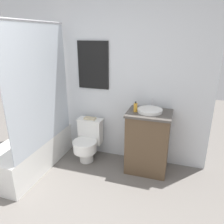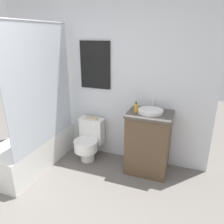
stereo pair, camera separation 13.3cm
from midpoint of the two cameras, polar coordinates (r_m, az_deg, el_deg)
The scene contains 7 objects.
wall_back at distance 3.24m, azimuth -1.62°, elevation 9.49°, with size 3.19×0.07×2.50m.
shower_area at distance 3.38m, azimuth -18.68°, elevation -8.67°, with size 0.58×1.36×1.98m.
toilet at distance 3.35m, azimuth -4.89°, elevation -7.24°, with size 0.37×0.49×0.62m.
vanity at distance 3.05m, azimuth 10.67°, elevation -7.88°, with size 0.58×0.46×0.86m.
sink at distance 2.90m, azimuth 11.31°, elevation 0.24°, with size 0.33×0.36×0.13m.
soap_bottle at distance 2.87m, azimuth 7.59°, elevation 1.12°, with size 0.05×0.05×0.14m.
book_on_tank at distance 3.31m, azimuth -4.21°, elevation -1.55°, with size 0.17×0.09×0.02m.
Camera 2 is at (1.28, -0.72, 1.84)m, focal length 35.00 mm.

